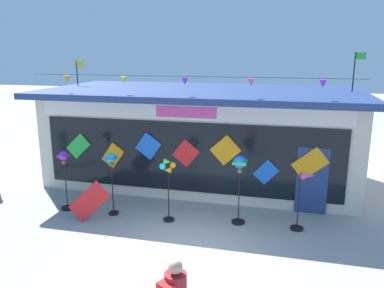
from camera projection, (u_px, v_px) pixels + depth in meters
ground_plane at (184, 256)px, 9.02m from camera, size 80.00×80.00×0.00m
kite_shop_building at (203, 134)px, 14.19m from camera, size 10.95×5.51×4.67m
wind_spinner_far_left at (65, 169)px, 11.45m from camera, size 0.39×0.39×1.83m
wind_spinner_left at (111, 168)px, 11.04m from camera, size 0.30×0.30×1.87m
wind_spinner_center_left at (168, 178)px, 10.61m from camera, size 0.41×0.31×1.84m
wind_spinner_center_right at (240, 170)px, 10.42m from camera, size 0.38×0.38×1.96m
wind_spinner_right at (303, 197)px, 10.15m from camera, size 0.59×0.35×1.62m
display_kite_on_ground at (90, 201)px, 10.79m from camera, size 1.17×0.36×1.17m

